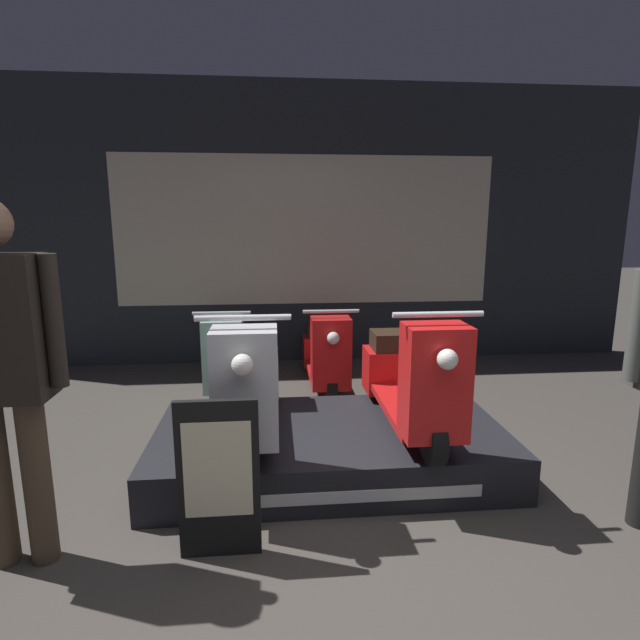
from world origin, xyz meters
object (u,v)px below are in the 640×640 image
object	(u,v)px
scooter_display_left	(250,384)
scooter_display_right	(410,380)
price_sign_board	(219,479)
scooter_backrow_0	(229,357)
scooter_backrow_1	(325,354)
person_left_browsing	(1,358)

from	to	relation	value
scooter_display_left	scooter_display_right	world-z (taller)	same
scooter_display_left	scooter_display_right	distance (m)	1.05
price_sign_board	scooter_display_right	bearing A→B (deg)	34.23
price_sign_board	scooter_backrow_0	bearing A→B (deg)	93.82
scooter_backrow_0	scooter_backrow_1	xyz separation A→B (m)	(0.96, 0.00, 0.00)
scooter_display_left	person_left_browsing	xyz separation A→B (m)	(-1.09, -0.75, 0.42)
scooter_backrow_1	scooter_backrow_0	bearing A→B (deg)	180.00
scooter_backrow_1	person_left_browsing	world-z (taller)	person_left_browsing
scooter_display_left	scooter_backrow_0	size ratio (longest dim) A/B	1.00
scooter_backrow_0	person_left_browsing	xyz separation A→B (m)	(-0.80, -2.51, 0.71)
scooter_display_left	price_sign_board	size ratio (longest dim) A/B	1.83
scooter_display_right	scooter_backrow_0	xyz separation A→B (m)	(-1.35, 1.75, -0.29)
scooter_backrow_1	price_sign_board	xyz separation A→B (m)	(-0.79, -2.55, 0.08)
scooter_display_left	price_sign_board	distance (m)	0.84
scooter_display_right	price_sign_board	xyz separation A→B (m)	(-1.18, -0.80, -0.22)
scooter_display_right	person_left_browsing	distance (m)	2.31
scooter_display_left	person_left_browsing	distance (m)	1.39
scooter_backrow_0	scooter_display_right	bearing A→B (deg)	-52.43
person_left_browsing	price_sign_board	distance (m)	1.16
scooter_display_left	scooter_backrow_1	xyz separation A→B (m)	(0.67, 1.75, -0.29)
scooter_backrow_1	person_left_browsing	bearing A→B (deg)	-125.08
person_left_browsing	price_sign_board	bearing A→B (deg)	-2.72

